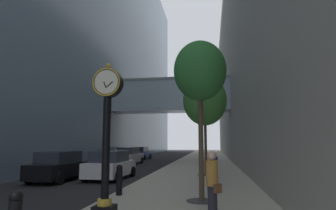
% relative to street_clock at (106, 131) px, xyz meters
% --- Properties ---
extents(ground_plane, '(110.00, 110.00, 0.00)m').
position_rel_street_clock_xyz_m(ground_plane, '(-1.09, 21.86, -2.49)').
color(ground_plane, black).
rests_on(ground_plane, ground).
extents(sidewalk_right, '(6.11, 80.00, 0.14)m').
position_rel_street_clock_xyz_m(sidewalk_right, '(1.97, 24.86, -2.42)').
color(sidewalk_right, '#ADA593').
rests_on(sidewalk_right, ground).
extents(building_block_left, '(22.61, 80.00, 35.23)m').
position_rel_street_clock_xyz_m(building_block_left, '(-12.72, 24.86, 15.06)').
color(building_block_left, slate).
rests_on(building_block_left, ground).
extents(building_block_right, '(9.00, 80.00, 26.36)m').
position_rel_street_clock_xyz_m(building_block_right, '(9.52, 24.86, 10.69)').
color(building_block_right, gray).
rests_on(building_block_right, ground).
extents(street_clock, '(0.84, 0.55, 4.30)m').
position_rel_street_clock_xyz_m(street_clock, '(0.00, 0.00, 0.00)').
color(street_clock, black).
rests_on(street_clock, sidewalk_right).
extents(bollard_third, '(0.25, 0.25, 1.17)m').
position_rel_street_clock_xyz_m(bollard_third, '(-0.72, 3.39, -1.74)').
color(bollard_third, black).
rests_on(bollard_third, sidewalk_right).
extents(street_tree_near, '(1.94, 1.94, 5.79)m').
position_rel_street_clock_xyz_m(street_tree_near, '(2.52, 2.70, 2.26)').
color(street_tree_near, '#333335').
rests_on(street_tree_near, sidewalk_right).
extents(street_tree_mid_near, '(2.83, 2.83, 6.38)m').
position_rel_street_clock_xyz_m(street_tree_mid_near, '(2.52, 10.77, 2.38)').
color(street_tree_mid_near, '#333335').
rests_on(street_tree_mid_near, sidewalk_right).
extents(pedestrian_walking, '(0.50, 0.52, 1.80)m').
position_rel_street_clock_xyz_m(pedestrian_walking, '(2.89, 0.54, -1.39)').
color(pedestrian_walking, '#23232D').
rests_on(pedestrian_walking, sidewalk_right).
extents(pedestrian_by_clock, '(0.48, 0.48, 1.59)m').
position_rel_street_clock_xyz_m(pedestrian_by_clock, '(3.01, 6.46, -1.52)').
color(pedestrian_by_clock, '#23232D').
rests_on(pedestrian_by_clock, sidewalk_right).
extents(car_blue_near, '(2.17, 4.63, 1.61)m').
position_rel_street_clock_xyz_m(car_blue_near, '(-6.28, 28.65, -1.71)').
color(car_blue_near, navy).
rests_on(car_blue_near, ground).
extents(car_silver_mid, '(2.07, 4.73, 1.68)m').
position_rel_street_clock_xyz_m(car_silver_mid, '(-5.32, 20.24, -1.68)').
color(car_silver_mid, '#B7BABF').
rests_on(car_silver_mid, ground).
extents(car_black_far, '(2.09, 4.59, 1.66)m').
position_rel_street_clock_xyz_m(car_black_far, '(-5.76, 7.90, -1.69)').
color(car_black_far, black).
rests_on(car_black_far, ground).
extents(car_white_trailing, '(2.18, 4.30, 1.68)m').
position_rel_street_clock_xyz_m(car_white_trailing, '(-3.15, 9.03, -1.68)').
color(car_white_trailing, silver).
rests_on(car_white_trailing, ground).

